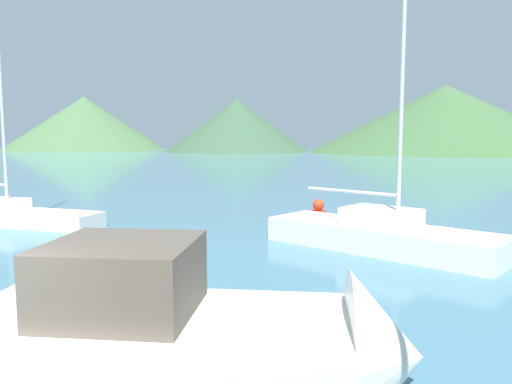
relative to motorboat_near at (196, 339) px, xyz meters
The scene contains 6 objects.
motorboat_near is the anchor object (origin of this frame).
sailboat_inner 8.75m from the motorboat_near, 72.78° to the left, with size 6.83×4.96×9.61m.
buoy_marker 13.71m from the motorboat_near, 88.75° to the left, with size 0.64×0.64×0.74m.
hill_west 117.32m from the motorboat_near, 122.11° to the left, with size 36.60×36.60×12.33m.
hill_central 98.20m from the motorboat_near, 104.47° to the left, with size 29.63×29.63×10.86m.
hill_east 101.54m from the motorboat_near, 80.35° to the left, with size 53.54×53.54×13.29m.
Camera 1 is at (4.49, -3.74, 3.24)m, focal length 35.00 mm.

